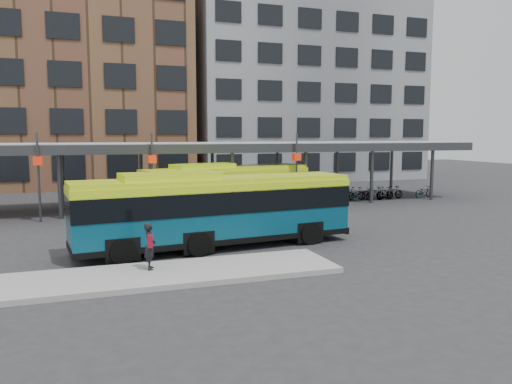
# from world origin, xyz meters

# --- Properties ---
(ground) EXTENTS (120.00, 120.00, 0.00)m
(ground) POSITION_xyz_m (0.00, 0.00, 0.00)
(ground) COLOR #28282B
(ground) RESTS_ON ground
(boarding_island) EXTENTS (14.00, 3.00, 0.18)m
(boarding_island) POSITION_xyz_m (-5.50, -3.00, 0.09)
(boarding_island) COLOR gray
(boarding_island) RESTS_ON ground
(canopy) EXTENTS (40.00, 6.53, 4.80)m
(canopy) POSITION_xyz_m (-0.06, 12.87, 3.91)
(canopy) COLOR #999B9E
(canopy) RESTS_ON ground
(building_brick) EXTENTS (26.00, 14.00, 22.00)m
(building_brick) POSITION_xyz_m (-10.00, 32.00, 11.00)
(building_brick) COLOR brown
(building_brick) RESTS_ON ground
(building_grey) EXTENTS (24.00, 14.00, 20.00)m
(building_grey) POSITION_xyz_m (16.00, 32.00, 10.00)
(building_grey) COLOR slate
(building_grey) RESTS_ON ground
(bus_front) EXTENTS (11.76, 3.62, 3.19)m
(bus_front) POSITION_xyz_m (-1.65, 0.68, 1.66)
(bus_front) COLOR #084058
(bus_front) RESTS_ON ground
(bus_rear) EXTENTS (11.09, 5.54, 3.01)m
(bus_rear) POSITION_xyz_m (1.52, 9.76, 1.57)
(bus_rear) COLOR #084058
(bus_rear) RESTS_ON ground
(pedestrian) EXTENTS (0.44, 0.64, 1.59)m
(pedestrian) POSITION_xyz_m (-4.73, -2.53, 0.99)
(pedestrian) COLOR black
(pedestrian) RESTS_ON boarding_island
(bike_rack) EXTENTS (8.11, 1.56, 0.98)m
(bike_rack) POSITION_xyz_m (13.66, 12.05, 0.46)
(bike_rack) COLOR slate
(bike_rack) RESTS_ON ground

